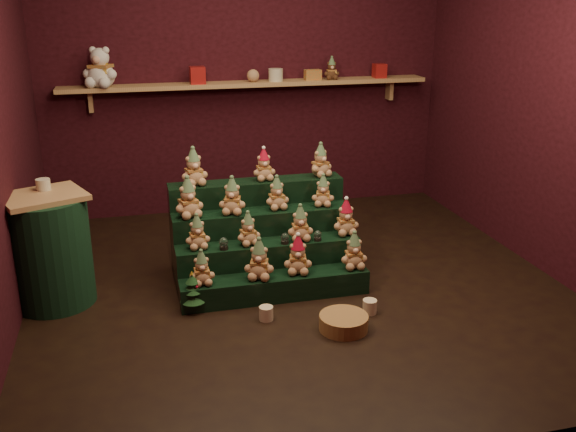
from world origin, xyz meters
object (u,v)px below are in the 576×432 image
object	(u,v)px
mug_right	(370,307)
brown_bear	(332,68)
riser_tier_front	(275,287)
snow_globe_b	(285,238)
side_table	(50,250)
wicker_basket	(344,322)
snow_globe_c	(318,236)
mini_christmas_tree	(193,292)
snow_globe_a	(224,244)
mug_left	(266,313)
white_bear	(100,62)

from	to	relation	value
mug_right	brown_bear	xyz separation A→B (m)	(0.46, 2.40, 1.38)
riser_tier_front	snow_globe_b	size ratio (longest dim) A/B	16.88
riser_tier_front	side_table	distance (m)	1.64
snow_globe_b	mug_right	world-z (taller)	snow_globe_b
snow_globe_b	wicker_basket	distance (m)	0.84
side_table	riser_tier_front	bearing A→B (deg)	-34.13
riser_tier_front	side_table	bearing A→B (deg)	168.06
snow_globe_c	mug_right	xyz separation A→B (m)	(0.22, -0.56, -0.35)
mug_right	mini_christmas_tree	bearing A→B (deg)	164.52
snow_globe_b	brown_bear	xyz separation A→B (m)	(0.94, 1.84, 1.03)
snow_globe_a	snow_globe_b	distance (m)	0.46
mug_left	mini_christmas_tree	bearing A→B (deg)	152.29
brown_bear	side_table	bearing A→B (deg)	-141.68
mug_right	snow_globe_a	bearing A→B (deg)	149.43
snow_globe_b	mini_christmas_tree	xyz separation A→B (m)	(-0.72, -0.22, -0.25)
mug_right	white_bear	xyz separation A→B (m)	(-1.75, 2.40, 1.50)
wicker_basket	white_bear	distance (m)	3.33
side_table	white_bear	xyz separation A→B (m)	(0.41, 1.67, 1.14)
mug_left	riser_tier_front	bearing A→B (deg)	66.36
snow_globe_b	side_table	world-z (taller)	side_table
side_table	brown_bear	world-z (taller)	brown_bear
snow_globe_b	white_bear	bearing A→B (deg)	124.65
mini_christmas_tree	brown_bear	size ratio (longest dim) A/B	1.45
white_bear	mini_christmas_tree	bearing A→B (deg)	-50.53
snow_globe_b	white_bear	distance (m)	2.51
side_table	mini_christmas_tree	bearing A→B (deg)	-44.55
snow_globe_b	mug_right	size ratio (longest dim) A/B	0.82
white_bear	wicker_basket	bearing A→B (deg)	-35.15
snow_globe_b	mini_christmas_tree	world-z (taller)	snow_globe_b
mug_left	wicker_basket	bearing A→B (deg)	-28.52
riser_tier_front	mug_right	bearing A→B (deg)	-33.77
snow_globe_a	wicker_basket	size ratio (longest dim) A/B	0.27
snow_globe_c	side_table	world-z (taller)	side_table
snow_globe_b	brown_bear	distance (m)	2.30
snow_globe_c	white_bear	world-z (taller)	white_bear
mug_right	riser_tier_front	bearing A→B (deg)	146.23
white_bear	brown_bear	xyz separation A→B (m)	(2.21, -0.00, -0.12)
white_bear	snow_globe_b	bearing A→B (deg)	-30.72
riser_tier_front	side_table	xyz separation A→B (m)	(-1.57, 0.33, 0.32)
snow_globe_a	mug_right	size ratio (longest dim) A/B	0.90
riser_tier_front	snow_globe_c	distance (m)	0.51
riser_tier_front	snow_globe_c	world-z (taller)	snow_globe_c
snow_globe_a	snow_globe_b	bearing A→B (deg)	-0.00
mini_christmas_tree	mug_right	size ratio (longest dim) A/B	3.11
snow_globe_b	brown_bear	world-z (taller)	brown_bear
riser_tier_front	mug_left	world-z (taller)	riser_tier_front
mug_left	white_bear	xyz separation A→B (m)	(-1.02, 2.31, 1.50)
mini_christmas_tree	wicker_basket	xyz separation A→B (m)	(0.95, -0.51, -0.10)
snow_globe_a	side_table	bearing A→B (deg)	171.98
snow_globe_b	side_table	size ratio (longest dim) A/B	0.10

